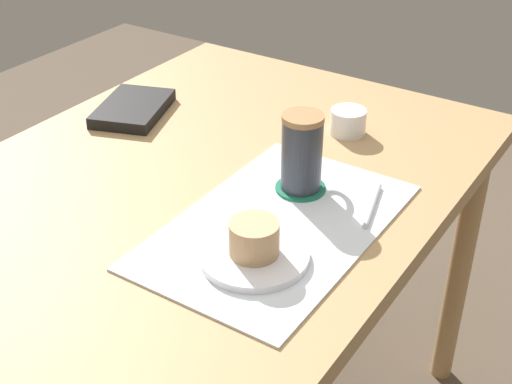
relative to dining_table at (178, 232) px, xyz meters
name	(u,v)px	position (x,y,z in m)	size (l,w,h in m)	color
dining_table	(178,232)	(0.00, 0.00, 0.00)	(1.26, 0.81, 0.71)	tan
placemat	(277,225)	(0.02, -0.19, 0.08)	(0.46, 0.29, 0.00)	white
pastry_plate	(254,256)	(-0.08, -0.21, 0.08)	(0.16, 0.16, 0.01)	white
pastry	(254,238)	(-0.08, -0.21, 0.12)	(0.07, 0.07, 0.05)	tan
coffee_coaster	(300,188)	(0.13, -0.17, 0.08)	(0.09, 0.09, 0.01)	#196B4C
coffee_mug	(303,151)	(0.13, -0.17, 0.15)	(0.10, 0.07, 0.13)	#2D333D
teaspoon	(372,205)	(0.14, -0.29, 0.08)	(0.01, 0.01, 0.13)	silver
sugar_bowl	(348,122)	(0.37, -0.14, 0.10)	(0.07, 0.07, 0.05)	white
small_book	(133,109)	(0.20, 0.28, 0.09)	(0.18, 0.12, 0.02)	black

